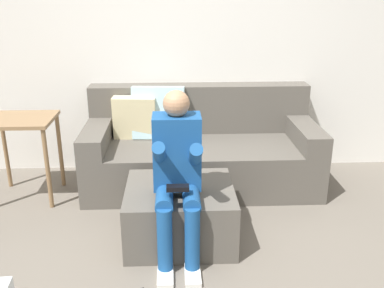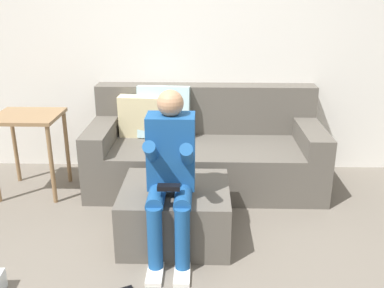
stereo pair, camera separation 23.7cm
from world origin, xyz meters
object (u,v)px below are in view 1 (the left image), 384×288
(person_seated, at_px, (178,168))
(couch_sectional, at_px, (199,149))
(side_table, at_px, (22,132))
(ottoman, at_px, (180,213))

(person_seated, bearing_deg, couch_sectional, 79.68)
(side_table, bearing_deg, ottoman, -29.37)
(couch_sectional, distance_m, ottoman, 0.99)
(ottoman, bearing_deg, couch_sectional, 78.84)
(ottoman, xyz_separation_m, side_table, (-1.29, 0.72, 0.38))
(couch_sectional, relative_size, side_table, 2.89)
(couch_sectional, height_order, person_seated, person_seated)
(person_seated, height_order, side_table, person_seated)
(person_seated, distance_m, side_table, 1.55)
(couch_sectional, xyz_separation_m, side_table, (-1.48, -0.24, 0.26))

